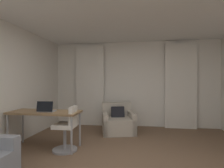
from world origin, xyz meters
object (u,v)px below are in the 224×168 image
at_px(desk, 45,114).
at_px(desk_chair, 67,131).
at_px(armchair, 118,122).
at_px(laptop, 46,110).

xyz_separation_m(desk, desk_chair, (0.50, -0.07, -0.30)).
relative_size(armchair, desk_chair, 1.17).
bearing_deg(laptop, desk_chair, -0.43).
distance_m(desk, laptop, 0.15).
bearing_deg(desk_chair, armchair, 60.40).
height_order(armchair, desk, armchair).
relative_size(armchair, laptop, 3.02).
bearing_deg(desk, desk_chair, -8.15).
height_order(armchair, desk_chair, desk_chair).
distance_m(armchair, desk, 1.99).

